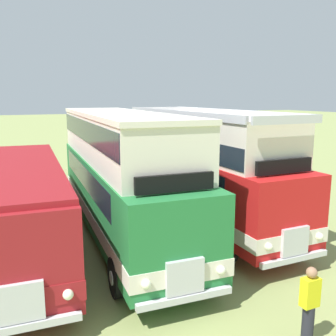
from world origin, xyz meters
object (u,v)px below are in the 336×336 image
object	(u,v)px
bus_fifth_in_row	(203,165)
marshal_person	(309,307)
bus_third_in_row	(20,203)
bus_fourth_in_row	(121,170)

from	to	relation	value
bus_fifth_in_row	marshal_person	size ratio (longest dim) A/B	5.91
bus_fifth_in_row	marshal_person	world-z (taller)	bus_fifth_in_row
bus_third_in_row	marshal_person	world-z (taller)	bus_third_in_row
bus_fifth_in_row	marshal_person	distance (m)	7.90
bus_third_in_row	marshal_person	size ratio (longest dim) A/B	5.82
bus_fifth_in_row	bus_fourth_in_row	bearing A→B (deg)	-177.57
marshal_person	bus_fifth_in_row	bearing A→B (deg)	76.67
bus_fourth_in_row	marshal_person	world-z (taller)	bus_fourth_in_row
bus_third_in_row	marshal_person	xyz separation A→B (m)	(4.98, -7.10, -0.86)
bus_third_in_row	marshal_person	bearing A→B (deg)	-54.97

